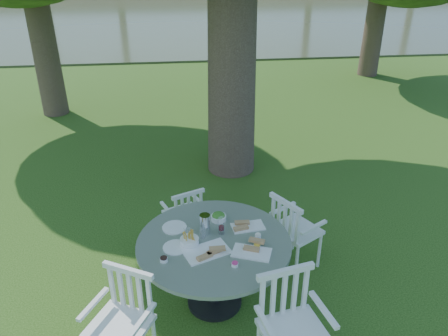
{
  "coord_description": "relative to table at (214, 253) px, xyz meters",
  "views": [
    {
      "loc": [
        -0.55,
        -4.56,
        3.34
      ],
      "look_at": [
        0.0,
        0.2,
        0.85
      ],
      "focal_mm": 35.0,
      "sensor_mm": 36.0,
      "label": 1
    }
  ],
  "objects": [
    {
      "name": "chair_nw",
      "position": [
        -0.25,
        0.99,
        -0.17
      ],
      "size": [
        0.52,
        0.51,
        0.81
      ],
      "rotation": [
        0.0,
        0.0,
        -2.74
      ],
      "color": "white",
      "rests_on": "ground"
    },
    {
      "name": "tableware",
      "position": [
        -0.05,
        0.05,
        0.18
      ],
      "size": [
        1.05,
        0.85,
        0.21
      ],
      "color": "white",
      "rests_on": "table"
    },
    {
      "name": "river",
      "position": [
        0.26,
        24.18,
        -0.64
      ],
      "size": [
        100.0,
        28.0,
        0.12
      ],
      "primitive_type": "cube",
      "color": "#353E24",
      "rests_on": "ground"
    },
    {
      "name": "chair_sw",
      "position": [
        -0.82,
        -0.6,
        -0.09
      ],
      "size": [
        0.63,
        0.62,
        0.94
      ],
      "rotation": [
        0.0,
        0.0,
        -0.5
      ],
      "color": "white",
      "rests_on": "ground"
    },
    {
      "name": "table",
      "position": [
        0.0,
        0.0,
        0.0
      ],
      "size": [
        1.49,
        1.49,
        0.78
      ],
      "color": "black",
      "rests_on": "ground"
    },
    {
      "name": "chair_ne",
      "position": [
        0.89,
        0.46,
        -0.1
      ],
      "size": [
        0.62,
        0.63,
        0.93
      ],
      "rotation": [
        0.0,
        0.0,
        -4.17
      ],
      "color": "white",
      "rests_on": "ground"
    },
    {
      "name": "ground",
      "position": [
        0.26,
        1.18,
        -0.64
      ],
      "size": [
        140.0,
        140.0,
        0.0
      ],
      "primitive_type": "plane",
      "color": "#193A0C",
      "rests_on": "ground"
    },
    {
      "name": "chair_se",
      "position": [
        0.54,
        -0.84,
        -0.06
      ],
      "size": [
        0.59,
        0.57,
        1.0
      ],
      "rotation": [
        0.0,
        0.0,
        0.22
      ],
      "color": "white",
      "rests_on": "ground"
    }
  ]
}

